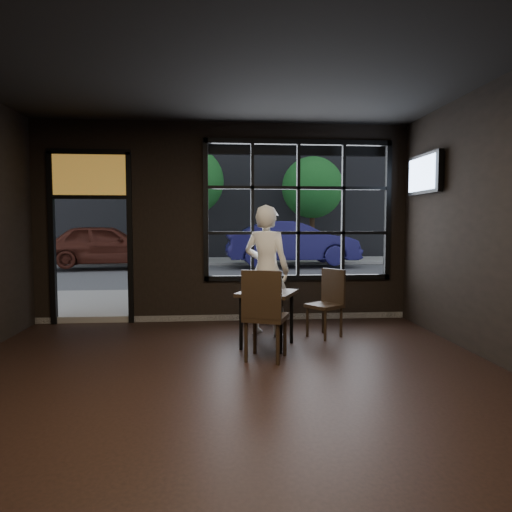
{
  "coord_description": "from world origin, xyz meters",
  "views": [
    {
      "loc": [
        -0.11,
        -3.88,
        1.58
      ],
      "look_at": [
        0.4,
        2.2,
        1.15
      ],
      "focal_mm": 32.0,
      "sensor_mm": 36.0,
      "label": 1
    }
  ],
  "objects": [
    {
      "name": "street_asphalt",
      "position": [
        0.0,
        24.0,
        -0.02
      ],
      "size": [
        60.0,
        41.0,
        0.04
      ],
      "primitive_type": "cube",
      "color": "#545456",
      "rests_on": "ground"
    },
    {
      "name": "tv",
      "position": [
        2.93,
        2.66,
        2.31
      ],
      "size": [
        0.11,
        1.0,
        0.58
      ],
      "primitive_type": "cube",
      "color": "black",
      "rests_on": "wall_right"
    },
    {
      "name": "chair_window",
      "position": [
        1.37,
        2.32,
        0.47
      ],
      "size": [
        0.57,
        0.57,
        0.94
      ],
      "primitive_type": "cube",
      "rotation": [
        0.0,
        0.0,
        -0.96
      ],
      "color": "black",
      "rests_on": "floor"
    },
    {
      "name": "tree_right",
      "position": [
        3.85,
        15.09,
        3.09
      ],
      "size": [
        2.57,
        2.57,
        4.39
      ],
      "color": "#332114",
      "rests_on": "street_asphalt"
    },
    {
      "name": "man",
      "position": [
        0.58,
        2.52,
        0.92
      ],
      "size": [
        0.8,
        0.72,
        1.85
      ],
      "primitive_type": "imported",
      "rotation": [
        0.0,
        0.0,
        2.62
      ],
      "color": "white",
      "rests_on": "floor"
    },
    {
      "name": "tree_left",
      "position": [
        -1.22,
        14.55,
        3.28
      ],
      "size": [
        2.73,
        2.73,
        4.66
      ],
      "color": "#332114",
      "rests_on": "street_asphalt"
    },
    {
      "name": "building_across",
      "position": [
        0.0,
        23.0,
        7.5
      ],
      "size": [
        28.0,
        12.0,
        15.0
      ],
      "primitive_type": "cube",
      "color": "#5B5956",
      "rests_on": "ground"
    },
    {
      "name": "maroon_car",
      "position": [
        -4.02,
        12.44,
        0.84
      ],
      "size": [
        4.53,
        2.23,
        1.48
      ],
      "primitive_type": "imported",
      "rotation": [
        0.0,
        0.0,
        1.68
      ],
      "color": "#4E1E14",
      "rests_on": "street_asphalt"
    },
    {
      "name": "floor",
      "position": [
        0.0,
        0.0,
        -0.01
      ],
      "size": [
        6.0,
        7.0,
        0.02
      ],
      "primitive_type": "cube",
      "color": "black",
      "rests_on": "ground"
    },
    {
      "name": "stained_transom",
      "position": [
        -2.1,
        3.5,
        2.35
      ],
      "size": [
        1.2,
        0.06,
        0.7
      ],
      "primitive_type": "cube",
      "color": "orange",
      "rests_on": "ground"
    },
    {
      "name": "ceiling",
      "position": [
        0.0,
        0.0,
        3.21
      ],
      "size": [
        6.0,
        7.0,
        0.02
      ],
      "primitive_type": "cube",
      "color": "black",
      "rests_on": "ground"
    },
    {
      "name": "window_frame",
      "position": [
        1.2,
        3.5,
        1.8
      ],
      "size": [
        3.06,
        0.12,
        2.28
      ],
      "primitive_type": "cube",
      "color": "black",
      "rests_on": "ground"
    },
    {
      "name": "hotdog",
      "position": [
        0.53,
        2.11,
        0.75
      ],
      "size": [
        0.21,
        0.14,
        0.06
      ],
      "primitive_type": null,
      "rotation": [
        0.0,
        0.0,
        -0.3
      ],
      "color": "tan",
      "rests_on": "cafe_table"
    },
    {
      "name": "navy_car",
      "position": [
        2.59,
        12.6,
        0.89
      ],
      "size": [
        4.88,
        1.89,
        1.59
      ],
      "primitive_type": "imported",
      "rotation": [
        0.0,
        0.0,
        1.62
      ],
      "color": "navy",
      "rests_on": "street_asphalt"
    },
    {
      "name": "cafe_table",
      "position": [
        0.52,
        1.89,
        0.36
      ],
      "size": [
        0.88,
        0.88,
        0.72
      ],
      "primitive_type": "cube",
      "rotation": [
        0.0,
        0.0,
        -0.42
      ],
      "color": "black",
      "rests_on": "floor"
    },
    {
      "name": "chair_near",
      "position": [
        0.44,
        1.33,
        0.53
      ],
      "size": [
        0.59,
        0.59,
        1.06
      ],
      "primitive_type": "cube",
      "rotation": [
        0.0,
        0.0,
        2.78
      ],
      "color": "black",
      "rests_on": "floor"
    },
    {
      "name": "cup",
      "position": [
        0.26,
        1.83,
        0.76
      ],
      "size": [
        0.17,
        0.17,
        0.1
      ],
      "primitive_type": "imported",
      "rotation": [
        0.0,
        0.0,
        -0.6
      ],
      "color": "silver",
      "rests_on": "cafe_table"
    }
  ]
}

